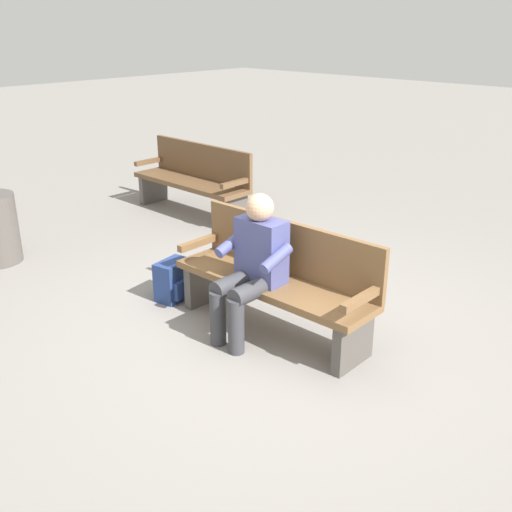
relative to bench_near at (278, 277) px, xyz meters
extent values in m
plane|color=gray|center=(0.00, 0.07, -0.46)|extent=(40.00, 40.00, 0.00)
cube|color=brown|center=(0.00, 0.07, -0.04)|extent=(1.81, 0.51, 0.06)
cube|color=brown|center=(0.00, -0.14, 0.22)|extent=(1.80, 0.08, 0.45)
cube|color=brown|center=(-0.85, 0.06, 0.11)|extent=(0.07, 0.48, 0.06)
cube|color=brown|center=(0.85, 0.08, 0.11)|extent=(0.07, 0.48, 0.06)
cube|color=#4C4742|center=(-0.80, 0.06, -0.26)|extent=(0.09, 0.43, 0.39)
cube|color=#4C4742|center=(0.80, 0.08, -0.26)|extent=(0.09, 0.43, 0.39)
cube|color=#474C84|center=(0.07, 0.12, 0.25)|extent=(0.40, 0.23, 0.52)
sphere|color=tan|center=(0.07, 0.14, 0.61)|extent=(0.22, 0.22, 0.22)
cylinder|color=#38383D|center=(-0.04, 0.33, 0.01)|extent=(0.16, 0.42, 0.15)
cylinder|color=#38383D|center=(0.16, 0.33, 0.01)|extent=(0.16, 0.42, 0.15)
cylinder|color=#38383D|center=(-0.04, 0.52, -0.23)|extent=(0.13, 0.13, 0.45)
cylinder|color=#38383D|center=(0.16, 0.52, -0.23)|extent=(0.13, 0.13, 0.45)
cylinder|color=#474C84|center=(-0.17, 0.22, 0.28)|extent=(0.09, 0.31, 0.18)
cylinder|color=#474C84|center=(0.31, 0.23, 0.28)|extent=(0.09, 0.31, 0.18)
cube|color=navy|center=(1.07, 0.24, -0.27)|extent=(0.26, 0.36, 0.37)
cube|color=navy|center=(0.94, 0.22, -0.33)|extent=(0.08, 0.23, 0.17)
cube|color=brown|center=(2.92, -1.58, -0.04)|extent=(1.80, 0.48, 0.06)
cube|color=brown|center=(2.92, -1.80, 0.22)|extent=(1.80, 0.05, 0.45)
cube|color=brown|center=(2.07, -1.58, 0.11)|extent=(0.06, 0.48, 0.06)
cube|color=brown|center=(3.77, -1.58, 0.11)|extent=(0.06, 0.48, 0.06)
cube|color=#4C4742|center=(2.12, -1.58, -0.26)|extent=(0.08, 0.43, 0.39)
cube|color=#4C4742|center=(3.72, -1.58, -0.26)|extent=(0.08, 0.43, 0.39)
camera|label=1|loc=(-2.94, 3.36, 1.96)|focal=42.03mm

